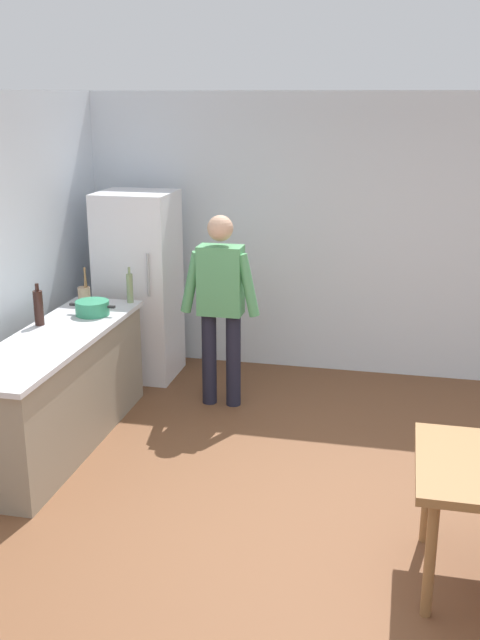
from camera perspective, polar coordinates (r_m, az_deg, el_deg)
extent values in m
plane|color=brown|center=(4.91, 4.29, -15.82)|extent=(14.00, 14.00, 0.00)
cube|color=silver|center=(7.23, 8.11, 6.41)|extent=(6.40, 0.12, 2.70)
cube|color=gray|center=(5.95, -13.87, -5.50)|extent=(0.60, 2.12, 0.86)
cube|color=silver|center=(5.80, -14.19, -1.39)|extent=(0.64, 2.20, 0.04)
cube|color=white|center=(7.16, -7.80, 2.63)|extent=(0.70, 0.64, 1.80)
cylinder|color=#B2B2B7|center=(6.73, -7.11, 3.48)|extent=(0.02, 0.02, 0.40)
cylinder|color=#1E1E2D|center=(6.55, -2.39, -2.99)|extent=(0.13, 0.13, 0.84)
cylinder|color=#1E1E2D|center=(6.50, -0.52, -3.14)|extent=(0.13, 0.13, 0.84)
cube|color=#519960|center=(6.32, -1.51, 3.08)|extent=(0.38, 0.22, 0.60)
sphere|color=tan|center=(6.22, -1.54, 7.11)|extent=(0.22, 0.22, 0.22)
cylinder|color=#519960|center=(6.35, -3.78, 2.94)|extent=(0.20, 0.09, 0.55)
cylinder|color=#519960|center=(6.23, 0.64, 2.70)|extent=(0.20, 0.09, 0.55)
cylinder|color=olive|center=(4.15, 14.49, -17.40)|extent=(0.06, 0.06, 0.70)
cylinder|color=olive|center=(4.75, 14.31, -12.67)|extent=(0.06, 0.06, 0.70)
cylinder|color=#2D845B|center=(6.26, -11.35, 0.92)|extent=(0.28, 0.28, 0.12)
cube|color=black|center=(6.33, -12.77, 1.19)|extent=(0.06, 0.03, 0.02)
cube|color=black|center=(6.19, -9.92, 1.01)|extent=(0.06, 0.03, 0.02)
cylinder|color=tan|center=(6.65, -11.95, 1.91)|extent=(0.11, 0.11, 0.14)
cylinder|color=olive|center=(6.61, -11.85, 3.08)|extent=(0.02, 0.05, 0.22)
cylinder|color=olive|center=(6.60, -11.91, 3.06)|extent=(0.02, 0.04, 0.22)
cylinder|color=black|center=(6.06, -15.31, 0.90)|extent=(0.08, 0.08, 0.28)
cylinder|color=black|center=(6.02, -15.43, 2.46)|extent=(0.03, 0.03, 0.06)
cylinder|color=gray|center=(6.57, -8.52, 2.45)|extent=(0.06, 0.06, 0.26)
cylinder|color=gray|center=(6.53, -8.58, 3.81)|extent=(0.02, 0.02, 0.06)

